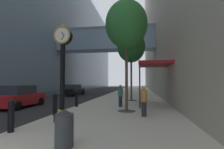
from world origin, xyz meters
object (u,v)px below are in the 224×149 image
car_black_near (73,90)px  car_red_mid (19,97)px  pedestrian_walking (144,100)px  bollard_nearest (11,115)px  street_tree_mid_near (131,47)px  street_clock (63,67)px  trash_bin (64,127)px  bollard_third (77,98)px  bollard_second (55,104)px  street_tree_near (126,25)px  pedestrian_by_clock (120,95)px

car_black_near → car_red_mid: 11.60m
pedestrian_walking → car_red_mid: bearing=163.8°
car_red_mid → bollard_nearest: bearing=-54.7°
street_tree_mid_near → street_clock: bearing=-106.1°
bollard_nearest → car_red_mid: 7.85m
street_clock → street_tree_mid_near: street_tree_mid_near is taller
street_tree_mid_near → trash_bin: street_tree_mid_near is taller
car_black_near → street_clock: bearing=-69.9°
street_clock → bollard_third: (-1.06, 4.66, -1.89)m
bollard_second → trash_bin: (2.51, -4.33, -0.07)m
bollard_nearest → pedestrian_walking: size_ratio=0.72×
bollard_third → street_tree_near: 6.31m
street_clock → bollard_third: bearing=102.8°
street_tree_mid_near → trash_bin: size_ratio=6.58×
street_clock → pedestrian_by_clock: 5.72m
street_tree_mid_near → street_tree_near: bearing=-90.0°
street_tree_mid_near → pedestrian_by_clock: (-0.59, -4.47, -4.46)m
street_clock → pedestrian_by_clock: size_ratio=2.84×
bollard_third → street_tree_near: street_tree_near is taller
street_clock → street_tree_mid_near: 10.29m
street_clock → pedestrian_by_clock: bearing=66.9°
trash_bin → car_black_near: bearing=111.0°
street_tree_mid_near → pedestrian_by_clock: 6.34m
bollard_second → street_tree_mid_near: 10.13m
street_clock → trash_bin: 3.83m
trash_bin → pedestrian_walking: size_ratio=0.65×
bollard_second → street_tree_mid_near: bearing=65.0°
bollard_second → street_tree_near: size_ratio=0.17×
bollard_second → pedestrian_walking: pedestrian_walking is taller
street_tree_near → pedestrian_by_clock: bearing=108.1°
bollard_second → street_tree_mid_near: size_ratio=0.17×
bollard_third → car_black_near: car_black_near is taller
street_clock → car_red_mid: street_clock is taller
bollard_second → bollard_nearest: bearing=-90.0°
car_red_mid → car_black_near: bearing=91.4°
street_tree_mid_near → pedestrian_by_clock: street_tree_mid_near is taller
bollard_second → pedestrian_by_clock: (3.21, 3.67, 0.23)m
street_tree_mid_near → car_black_near: street_tree_mid_near is taller
street_tree_near → car_red_mid: bearing=171.5°
bollard_second → car_red_mid: bearing=145.6°
bollard_third → pedestrian_by_clock: bearing=6.7°
trash_bin → car_red_mid: size_ratio=0.24×
bollard_third → trash_bin: bollard_third is taller
pedestrian_walking → pedestrian_by_clock: 3.65m
trash_bin → car_black_near: 20.40m
pedestrian_walking → street_clock: bearing=-154.9°
street_tree_near → pedestrian_walking: size_ratio=4.31×
bollard_third → pedestrian_by_clock: (3.21, 0.38, 0.23)m
bollard_nearest → car_black_near: car_black_near is taller
street_clock → trash_bin: street_clock is taller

